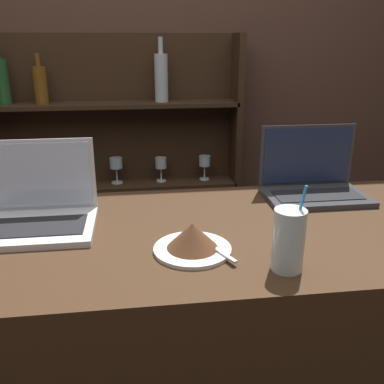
% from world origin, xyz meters
% --- Properties ---
extents(back_wall, '(7.00, 0.06, 2.70)m').
position_xyz_m(back_wall, '(0.00, 1.48, 1.35)').
color(back_wall, '#4C3328').
rests_on(back_wall, ground_plane).
extents(back_shelf, '(1.24, 0.18, 1.61)m').
position_xyz_m(back_shelf, '(-0.14, 1.40, 0.85)').
color(back_shelf, '#332114').
rests_on(back_shelf, ground_plane).
extents(laptop_near, '(0.32, 0.25, 0.23)m').
position_xyz_m(laptop_near, '(-0.31, 0.44, 1.13)').
color(laptop_near, silver).
rests_on(laptop_near, bar_counter).
extents(laptop_far, '(0.33, 0.21, 0.23)m').
position_xyz_m(laptop_far, '(0.55, 0.57, 1.14)').
color(laptop_far, '#333338').
rests_on(laptop_far, bar_counter).
extents(cake_plate, '(0.19, 0.19, 0.08)m').
position_xyz_m(cake_plate, '(0.10, 0.22, 1.12)').
color(cake_plate, silver).
rests_on(cake_plate, bar_counter).
extents(water_glass, '(0.07, 0.07, 0.20)m').
position_xyz_m(water_glass, '(0.31, 0.11, 1.16)').
color(water_glass, silver).
rests_on(water_glass, bar_counter).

